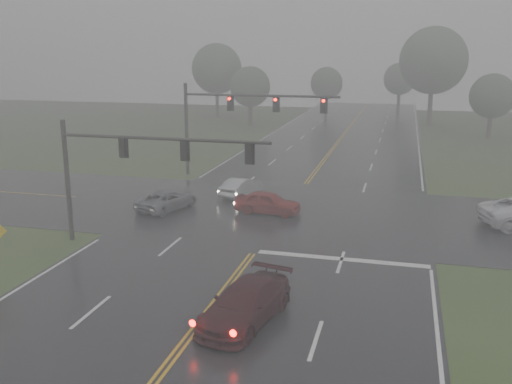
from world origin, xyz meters
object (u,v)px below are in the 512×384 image
(sedan_red, at_px, (268,214))
(signal_gantry_near, at_px, (125,160))
(car_grey, at_px, (168,210))
(sedan_maroon, at_px, (246,322))
(signal_gantry_far, at_px, (231,112))
(sedan_silver, at_px, (241,196))

(sedan_red, relative_size, signal_gantry_near, 0.37)
(sedan_red, bearing_deg, car_grey, 100.27)
(car_grey, height_order, signal_gantry_near, signal_gantry_near)
(sedan_maroon, height_order, sedan_red, sedan_maroon)
(car_grey, bearing_deg, sedan_maroon, 141.23)
(car_grey, relative_size, signal_gantry_far, 0.36)
(sedan_red, height_order, sedan_silver, sedan_red)
(sedan_silver, height_order, signal_gantry_near, signal_gantry_near)
(sedan_red, relative_size, signal_gantry_far, 0.33)
(signal_gantry_near, bearing_deg, car_grey, 96.38)
(sedan_red, bearing_deg, sedan_silver, 40.27)
(sedan_maroon, relative_size, signal_gantry_near, 0.45)
(signal_gantry_near, bearing_deg, signal_gantry_far, 88.70)
(sedan_red, relative_size, sedan_silver, 1.05)
(sedan_maroon, distance_m, car_grey, 16.66)
(sedan_maroon, xyz_separation_m, sedan_red, (-2.63, 14.67, 0.00))
(sedan_silver, distance_m, signal_gantry_far, 8.37)
(car_grey, distance_m, signal_gantry_far, 11.87)
(car_grey, height_order, signal_gantry_far, signal_gantry_far)
(sedan_silver, bearing_deg, signal_gantry_near, 90.57)
(sedan_maroon, distance_m, sedan_red, 14.91)
(sedan_red, bearing_deg, sedan_maroon, -166.23)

